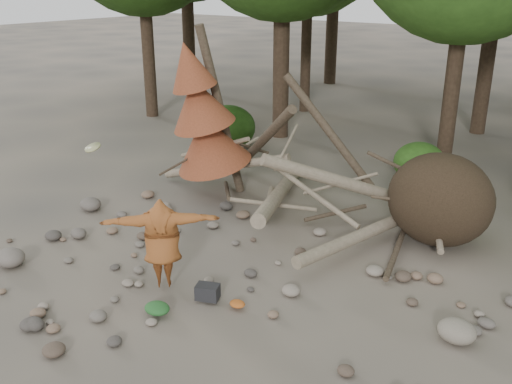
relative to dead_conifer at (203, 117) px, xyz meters
The scene contains 12 objects.
ground 5.05m from the dead_conifer, 47.26° to the right, with size 120.00×120.00×0.00m, color #514C44.
deadfall_pile 5.33m from the dead_conifer, ahead, with size 8.55×5.24×3.30m.
dead_conifer is the anchor object (origin of this frame).
bush_left 4.72m from the dead_conifer, 121.92° to the left, with size 1.80×1.80×1.44m, color #244A13.
bush_mid 6.11m from the dead_conifer, 48.52° to the left, with size 1.40×1.40×1.12m, color #2F5E1B.
frisbee_thrower 4.74m from the dead_conifer, 57.95° to the right, with size 2.26×1.81×2.58m.
backpack 5.44m from the dead_conifer, 48.15° to the right, with size 0.40×0.27×0.27m, color black.
cloth_green 5.85m from the dead_conifer, 57.07° to the right, with size 0.46×0.38×0.17m, color #235926.
cloth_orange 5.75m from the dead_conifer, 42.78° to the right, with size 0.29×0.23×0.10m, color #B0551E.
boulder_front_left 5.48m from the dead_conifer, 96.76° to the right, with size 0.60×0.54×0.36m, color slate.
boulder_mid_right 7.86m from the dead_conifer, 17.74° to the right, with size 0.60×0.54×0.36m, color gray.
boulder_mid_left 3.47m from the dead_conifer, 125.51° to the right, with size 0.54×0.49×0.32m, color #625A52.
Camera 1 is at (6.13, -6.84, 5.35)m, focal length 40.00 mm.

